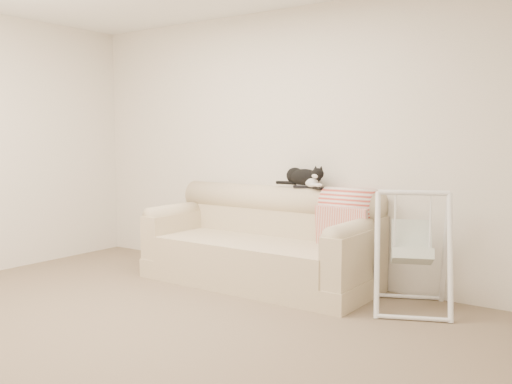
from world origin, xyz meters
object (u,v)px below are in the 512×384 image
sofa (263,246)px  remote_b (317,188)px  baby_swing (412,250)px  tuxedo_cat (304,177)px  remote_a (303,186)px

sofa → remote_b: size_ratio=12.70×
sofa → baby_swing: bearing=-0.3°
tuxedo_cat → baby_swing: bearing=-12.9°
sofa → remote_b: 0.75m
remote_a → tuxedo_cat: bearing=79.7°
remote_a → tuxedo_cat: 0.09m
remote_a → tuxedo_cat: (0.00, 0.02, 0.09)m
remote_b → tuxedo_cat: bearing=171.0°
sofa → baby_swing: size_ratio=2.28×
remote_a → remote_b: remote_a is taller
remote_b → baby_swing: size_ratio=0.18×
sofa → tuxedo_cat: size_ratio=4.17×
remote_b → baby_swing: (1.00, -0.24, -0.43)m
remote_b → sofa: bearing=-152.7°
sofa → remote_b: bearing=27.3°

